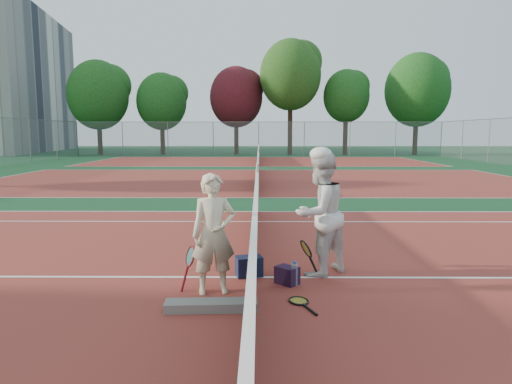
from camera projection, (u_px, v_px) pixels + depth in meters
ground at (255, 278)px, 6.51m from camera, size 130.00×130.00×0.00m
court_main at (255, 277)px, 6.51m from camera, size 23.77×10.97×0.01m
court_far_a at (258, 180)px, 19.89m from camera, size 23.77×10.97×0.01m
court_far_b at (259, 161)px, 33.28m from camera, size 23.77×10.97×0.01m
net_main at (255, 243)px, 6.44m from camera, size 0.10×10.98×1.02m
net_far_a at (258, 169)px, 19.83m from camera, size 0.10×10.98×1.02m
net_far_b at (259, 154)px, 33.22m from camera, size 0.10×10.98×1.02m
fence_back at (259, 139)px, 40.03m from camera, size 32.00×0.06×3.00m
apartment_block at (1, 82)px, 49.38m from camera, size 12.96×23.18×15.00m
player_a at (214, 234)px, 5.80m from camera, size 0.64×0.50×1.55m
player_b at (320, 214)px, 6.57m from camera, size 1.10×1.08×1.79m
racket_red at (190, 268)px, 5.96m from camera, size 0.30×0.33×0.58m
racket_black_held at (306, 259)px, 6.44m from camera, size 0.37×0.36×0.55m
racket_spare at (299, 301)px, 5.56m from camera, size 0.47×0.66×0.03m
sports_bag_navy at (249, 266)px, 6.56m from camera, size 0.42×0.33×0.29m
sports_bag_purple at (287, 275)px, 6.22m from camera, size 0.36×0.36×0.24m
net_cover_canvas at (211, 306)px, 5.30m from camera, size 1.09×0.30×0.11m
water_bottle at (294, 275)px, 6.15m from camera, size 0.09×0.09×0.30m
tree_back_0 at (98, 95)px, 42.48m from camera, size 5.61×5.61×8.77m
tree_back_1 at (162, 102)px, 43.18m from camera, size 4.72×4.72×7.71m
tree_back_maroon at (236, 97)px, 43.30m from camera, size 5.02×5.02×8.31m
tree_back_3 at (290, 75)px, 41.71m from camera, size 5.63×5.63×10.56m
tree_back_4 at (346, 96)px, 42.44m from camera, size 4.28×4.28×7.91m
tree_back_5 at (417, 90)px, 42.28m from camera, size 5.93×5.93×9.40m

